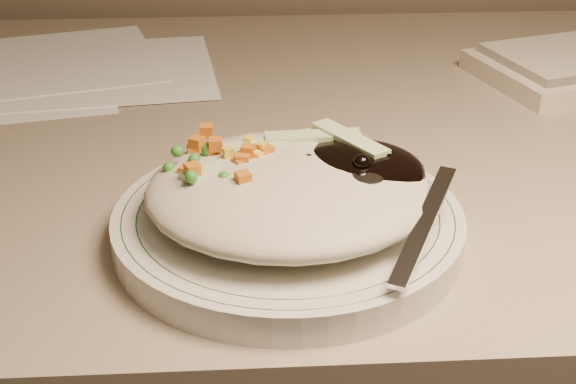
{
  "coord_description": "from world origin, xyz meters",
  "views": [
    {
      "loc": [
        -0.13,
        0.69,
        1.03
      ],
      "look_at": [
        -0.11,
        1.16,
        0.78
      ],
      "focal_mm": 50.0,
      "sensor_mm": 36.0,
      "label": 1
    }
  ],
  "objects": [
    {
      "name": "meal",
      "position": [
        -0.1,
        1.16,
        0.78
      ],
      "size": [
        0.21,
        0.19,
        0.05
      ],
      "color": "#B5AC93",
      "rests_on": "plate"
    },
    {
      "name": "papers",
      "position": [
        -0.37,
        1.51,
        0.74
      ],
      "size": [
        0.43,
        0.34,
        0.0
      ],
      "color": "white",
      "rests_on": "desk"
    },
    {
      "name": "plate_rim",
      "position": [
        -0.11,
        1.16,
        0.76
      ],
      "size": [
        0.23,
        0.23,
        0.0
      ],
      "color": "#144723",
      "rests_on": "plate"
    },
    {
      "name": "desk",
      "position": [
        0.0,
        1.38,
        0.54
      ],
      "size": [
        1.4,
        0.7,
        0.74
      ],
      "color": "gray",
      "rests_on": "ground"
    },
    {
      "name": "plate",
      "position": [
        -0.11,
        1.16,
        0.75
      ],
      "size": [
        0.24,
        0.24,
        0.02
      ],
      "primitive_type": "cylinder",
      "color": "silver",
      "rests_on": "desk"
    }
  ]
}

